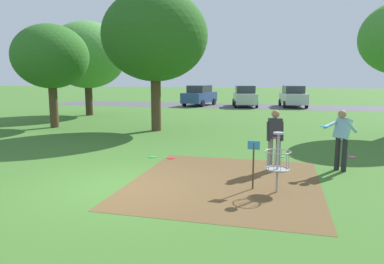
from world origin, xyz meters
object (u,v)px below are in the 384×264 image
at_px(player_throwing, 342,136).
at_px(tree_mid_left, 87,55).
at_px(player_foreground_watching, 275,136).
at_px(frisbee_near_basket, 153,157).
at_px(frisbee_by_tee, 171,158).
at_px(parked_car_center_right, 293,96).
at_px(frisbee_far_left, 281,157).
at_px(tree_near_left, 155,36).
at_px(parked_car_center_left, 245,96).
at_px(parked_car_leftmost, 199,95).
at_px(disc_golf_basket, 275,160).
at_px(tree_near_right, 51,57).
at_px(frisbee_mid_grass, 352,157).

xyz_separation_m(player_throwing, tree_mid_left, (-14.48, 11.40, 3.05)).
height_order(player_foreground_watching, frisbee_near_basket, player_foreground_watching).
xyz_separation_m(frisbee_by_tee, parked_car_center_right, (4.25, 21.57, 0.91)).
bearing_deg(frisbee_by_tee, player_foreground_watching, -11.63).
height_order(frisbee_far_left, tree_near_left, tree_near_left).
relative_size(tree_mid_left, parked_car_center_left, 1.40).
bearing_deg(frisbee_near_basket, tree_near_left, 108.84).
distance_m(frisbee_far_left, parked_car_leftmost, 21.26).
bearing_deg(frisbee_by_tee, player_throwing, -3.12).
xyz_separation_m(player_foreground_watching, parked_car_center_right, (0.99, 22.24, -0.05)).
distance_m(disc_golf_basket, tree_mid_left, 19.04).
xyz_separation_m(disc_golf_basket, frisbee_far_left, (0.14, 3.76, -0.74)).
bearing_deg(frisbee_far_left, tree_mid_left, 142.18).
relative_size(tree_near_left, tree_near_right, 1.27).
height_order(frisbee_by_tee, tree_mid_left, tree_mid_left).
bearing_deg(player_foreground_watching, frisbee_by_tee, 168.37).
distance_m(frisbee_by_tee, parked_car_center_left, 20.83).
relative_size(player_throwing, parked_car_leftmost, 0.38).
relative_size(player_foreground_watching, frisbee_far_left, 7.85).
distance_m(disc_golf_basket, parked_car_center_right, 24.22).
bearing_deg(frisbee_near_basket, parked_car_center_right, 77.22).
xyz_separation_m(frisbee_by_tee, tree_near_left, (-2.55, 5.62, 4.49)).
xyz_separation_m(frisbee_by_tee, tree_mid_left, (-9.42, 11.12, 4.03)).
bearing_deg(player_foreground_watching, tree_near_right, 152.03).
bearing_deg(tree_near_right, player_throwing, -23.19).
distance_m(tree_near_right, parked_car_center_left, 17.72).
height_order(frisbee_near_basket, parked_car_center_left, parked_car_center_left).
distance_m(frisbee_near_basket, tree_near_left, 7.44).
distance_m(player_foreground_watching, tree_near_left, 9.26).
distance_m(player_throwing, parked_car_center_left, 21.65).
bearing_deg(player_throwing, frisbee_mid_grass, 71.03).
distance_m(tree_near_left, tree_near_right, 5.61).
bearing_deg(parked_car_leftmost, frisbee_far_left, -69.50).
bearing_deg(frisbee_mid_grass, player_throwing, -108.97).
distance_m(frisbee_mid_grass, parked_car_center_right, 20.02).
height_order(player_foreground_watching, parked_car_center_left, parked_car_center_left).
relative_size(tree_near_left, parked_car_center_left, 1.49).
distance_m(disc_golf_basket, parked_car_leftmost, 24.75).
bearing_deg(player_throwing, parked_car_leftmost, 113.00).
height_order(frisbee_by_tee, tree_near_left, tree_near_left).
distance_m(disc_golf_basket, parked_car_center_left, 23.66).
relative_size(frisbee_by_tee, parked_car_center_right, 0.06).
distance_m(player_throwing, frisbee_far_left, 2.34).
height_order(frisbee_far_left, tree_mid_left, tree_mid_left).
bearing_deg(disc_golf_basket, parked_car_center_left, 97.68).
distance_m(tree_near_left, parked_car_center_right, 17.70).
bearing_deg(frisbee_near_basket, frisbee_far_left, 15.17).
bearing_deg(frisbee_mid_grass, parked_car_leftmost, 116.55).
xyz_separation_m(frisbee_by_tee, tree_near_right, (-8.09, 5.35, 3.60)).
height_order(frisbee_mid_grass, frisbee_far_left, same).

